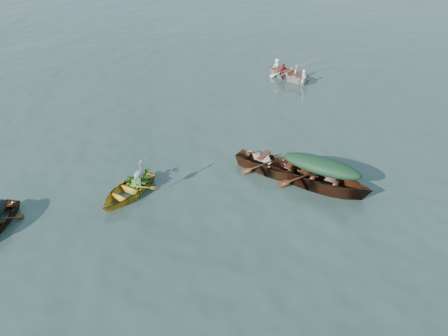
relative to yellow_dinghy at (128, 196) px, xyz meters
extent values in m
plane|color=#354B42|center=(1.30, -0.50, 0.00)|extent=(140.00, 140.00, 0.00)
imported|color=yellow|center=(0.00, 0.00, 0.00)|extent=(1.54, 3.07, 0.79)
imported|color=#461F10|center=(4.98, 4.07, 0.00)|extent=(4.99, 1.82, 1.18)
imported|color=#502914|center=(3.39, 3.98, 0.00)|extent=(4.42, 1.50, 1.02)
imported|color=silver|center=(-0.72, 12.86, 0.00)|extent=(4.04, 2.08, 0.90)
ellipsoid|color=#15341C|center=(4.98, 4.07, 0.85)|extent=(2.75, 1.00, 0.52)
imported|color=#246C1C|center=(-0.02, 0.55, 0.69)|extent=(0.78, 0.96, 0.60)
imported|color=white|center=(-0.72, 12.86, 0.83)|extent=(2.89, 1.68, 0.76)
camera|label=1|loc=(9.35, -7.88, 8.34)|focal=35.00mm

